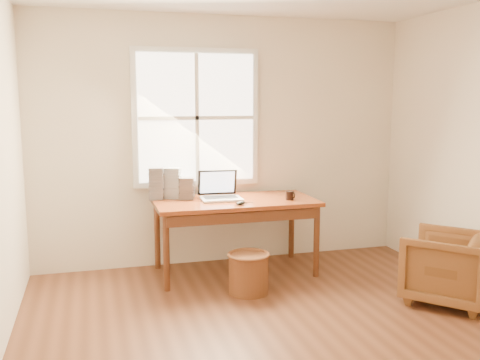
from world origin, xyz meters
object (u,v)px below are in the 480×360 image
object	(u,v)px
wicker_stool	(249,274)
cd_stack_a	(173,183)
laptop	(221,187)
desk	(235,202)
coffee_mug	(290,196)
armchair	(447,267)

from	to	relation	value
wicker_stool	cd_stack_a	distance (m)	1.25
wicker_stool	laptop	size ratio (longest dim) A/B	0.94
wicker_stool	laptop	bearing A→B (deg)	99.27
desk	coffee_mug	distance (m)	0.55
desk	laptop	world-z (taller)	laptop
armchair	desk	bearing A→B (deg)	-80.61
armchair	cd_stack_a	xyz separation A→B (m)	(-2.13, 1.52, 0.59)
armchair	cd_stack_a	bearing A→B (deg)	-76.89
desk	wicker_stool	size ratio (longest dim) A/B	4.48
desk	armchair	world-z (taller)	desk
coffee_mug	armchair	bearing A→B (deg)	-36.31
laptop	cd_stack_a	xyz separation A→B (m)	(-0.45, 0.24, 0.02)
desk	armchair	xyz separation A→B (m)	(1.55, -1.26, -0.42)
desk	coffee_mug	bearing A→B (deg)	-16.43
desk	laptop	distance (m)	0.21
wicker_stool	coffee_mug	distance (m)	0.94
laptop	wicker_stool	bearing A→B (deg)	-78.73
wicker_stool	cd_stack_a	bearing A→B (deg)	122.66
cd_stack_a	coffee_mug	bearing A→B (deg)	-20.32
armchair	laptop	xyz separation A→B (m)	(-1.69, 1.28, 0.58)
cd_stack_a	desk	bearing A→B (deg)	-23.65
laptop	coffee_mug	size ratio (longest dim) A/B	4.34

